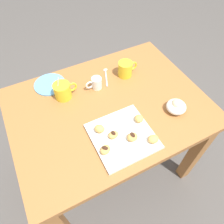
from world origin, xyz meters
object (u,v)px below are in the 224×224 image
Objects in this scene: ice_cream_bowl at (176,106)px; saucer_sky_left at (50,84)px; pastry_plate_square at (122,136)px; beignet_1 at (132,137)px; dining_table at (109,119)px; beignet_2 at (153,139)px; cream_pitcher_white at (96,83)px; beignet_5 at (105,150)px; coffee_mug_yellow_right at (126,69)px; beignet_0 at (113,135)px; coffee_mug_yellow_left at (63,90)px; beignet_4 at (139,119)px; beignet_3 at (99,129)px.

saucer_sky_left is at bearing 137.83° from ice_cream_bowl.
pastry_plate_square is 5.51× the size of beignet_1.
beignet_2 is at bearing -74.66° from dining_table.
beignet_2 is at bearing -38.76° from pastry_plate_square.
saucer_sky_left is at bearing 118.29° from beignet_2.
dining_table is 10.34× the size of cream_pitcher_white.
ice_cream_bowl is at bearing 7.42° from beignet_5.
beignet_1 is (0.24, -0.56, 0.03)m from saucer_sky_left.
cream_pitcher_white is at bearing -174.70° from coffee_mug_yellow_right.
coffee_mug_yellow_right is (0.24, 0.39, 0.04)m from pastry_plate_square.
saucer_sky_left is 0.61m from beignet_1.
beignet_2 is at bearing -153.38° from ice_cream_bowl.
coffee_mug_yellow_right is at bearing -15.95° from saucer_sky_left.
pastry_plate_square is 5.62× the size of beignet_0.
coffee_mug_yellow_left is 2.66× the size of beignet_5.
coffee_mug_yellow_right reaches higher than cream_pitcher_white.
pastry_plate_square reaches higher than dining_table.
beignet_1 is (-0.00, -0.25, 0.17)m from dining_table.
beignet_2 is (0.16, -0.11, 0.00)m from beignet_0.
beignet_1 is at bearing -90.57° from dining_table.
saucer_sky_left is at bearing 113.45° from beignet_1.
coffee_mug_yellow_left reaches higher than saucer_sky_left.
coffee_mug_yellow_right is 0.47m from beignet_0.
ice_cream_bowl is at bearing -5.57° from beignet_4.
ice_cream_bowl is (0.10, -0.37, -0.02)m from coffee_mug_yellow_right.
beignet_5 is at bearing -102.03° from beignet_3.
coffee_mug_yellow_right is (0.20, 0.18, 0.19)m from dining_table.
pastry_plate_square is 0.43m from coffee_mug_yellow_left.
coffee_mug_yellow_right is 2.38× the size of beignet_2.
ice_cream_bowl reaches higher than beignet_5.
beignet_3 is at bearing -130.72° from dining_table.
beignet_4 reaches higher than beignet_0.
beignet_1 is 0.16m from beignet_3.
beignet_4 is (0.16, 0.03, 0.00)m from beignet_0.
cream_pitcher_white is 0.28m from saucer_sky_left.
dining_table is 0.33m from coffee_mug_yellow_right.
ice_cream_bowl is 0.43m from beignet_3.
pastry_plate_square is 0.56m from saucer_sky_left.
dining_table is at bearing 105.34° from beignet_2.
saucer_sky_left is (-0.05, 0.13, -0.05)m from coffee_mug_yellow_left.
saucer_sky_left is 0.46m from beignet_3.
cream_pitcher_white is (0.02, 0.37, 0.03)m from pastry_plate_square.
ice_cream_bowl is at bearing -7.51° from beignet_3.
beignet_3 is at bearing -135.72° from coffee_mug_yellow_right.
beignet_2 is 0.99× the size of beignet_5.
saucer_sky_left is 3.48× the size of beignet_1.
beignet_0 is (-0.04, 0.02, 0.02)m from pastry_plate_square.
beignet_1 reaches higher than beignet_5.
beignet_5 is (-0.45, -0.06, -0.00)m from ice_cream_bowl.
beignet_2 is at bearing -78.88° from cream_pitcher_white.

